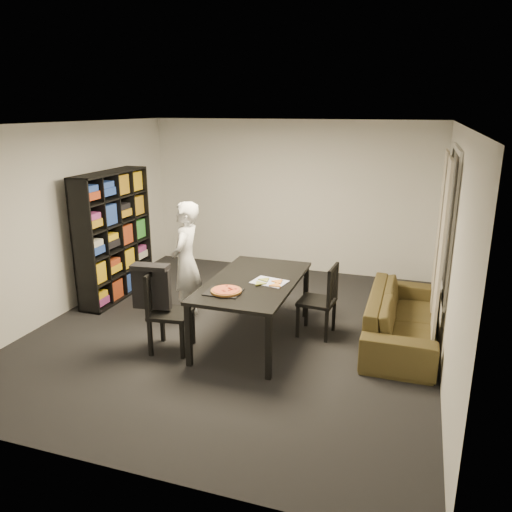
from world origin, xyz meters
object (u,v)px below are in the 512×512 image
(dining_table, at_px, (253,285))
(chair_right, at_px, (324,296))
(chair_left, at_px, (163,306))
(sofa, at_px, (402,317))
(person, at_px, (186,262))
(baking_tray, at_px, (223,292))
(pepperoni_pizza, at_px, (226,291))
(bookshelf, at_px, (114,236))

(dining_table, height_order, chair_right, chair_right)
(chair_left, bearing_deg, sofa, -74.48)
(person, height_order, sofa, person)
(person, bearing_deg, chair_right, 84.48)
(dining_table, bearing_deg, sofa, 16.82)
(dining_table, bearing_deg, person, 164.23)
(baking_tray, relative_size, pepperoni_pizza, 1.14)
(chair_right, relative_size, person, 0.57)
(person, relative_size, baking_tray, 4.06)
(chair_right, xyz_separation_m, pepperoni_pizza, (-0.96, -0.88, 0.27))
(bookshelf, height_order, chair_right, bookshelf)
(baking_tray, distance_m, pepperoni_pizza, 0.04)
(baking_tray, bearing_deg, pepperoni_pizza, -1.77)
(baking_tray, height_order, sofa, baking_tray)
(chair_right, distance_m, person, 1.87)
(bookshelf, bearing_deg, pepperoni_pizza, -28.85)
(person, bearing_deg, bookshelf, -116.05)
(bookshelf, xyz_separation_m, chair_right, (3.25, -0.38, -0.42))
(chair_left, distance_m, person, 0.94)
(sofa, bearing_deg, bookshelf, 86.94)
(chair_left, xyz_separation_m, sofa, (2.67, 1.14, -0.25))
(chair_left, bearing_deg, baking_tray, -89.86)
(sofa, bearing_deg, person, 94.81)
(chair_right, height_order, baking_tray, chair_right)
(dining_table, xyz_separation_m, person, (-1.05, 0.30, 0.11))
(chair_right, xyz_separation_m, person, (-1.85, -0.08, 0.28))
(dining_table, relative_size, sofa, 0.89)
(chair_left, bearing_deg, chair_right, -67.91)
(bookshelf, relative_size, chair_right, 2.05)
(dining_table, height_order, baking_tray, baking_tray)
(bookshelf, height_order, person, bookshelf)
(bookshelf, relative_size, sofa, 0.91)
(chair_right, bearing_deg, bookshelf, -92.47)
(sofa, bearing_deg, pepperoni_pizza, 118.55)
(pepperoni_pizza, distance_m, sofa, 2.23)
(bookshelf, distance_m, pepperoni_pizza, 2.62)
(bookshelf, xyz_separation_m, dining_table, (2.45, -0.76, -0.25))
(dining_table, height_order, chair_left, chair_left)
(bookshelf, xyz_separation_m, person, (1.40, -0.46, -0.14))
(chair_left, xyz_separation_m, chair_right, (1.72, 0.98, -0.03))
(pepperoni_pizza, relative_size, sofa, 0.17)
(person, height_order, baking_tray, person)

